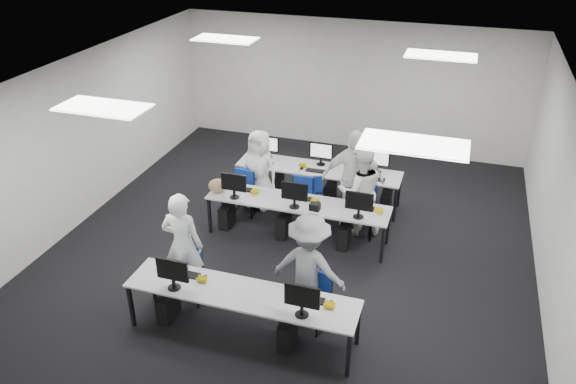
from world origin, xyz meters
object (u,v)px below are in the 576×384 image
(chair_3, at_px, (312,208))
(student_0, at_px, (183,245))
(chair_7, at_px, (364,208))
(student_2, at_px, (260,170))
(desk_mid, at_px, (297,205))
(student_1, at_px, (361,191))
(chair_6, at_px, (305,199))
(student_3, at_px, (353,179))
(chair_0, at_px, (189,284))
(chair_1, at_px, (313,310))
(desk_front, at_px, (241,296))
(chair_5, at_px, (250,194))
(chair_2, at_px, (245,200))
(photographer, at_px, (309,267))
(chair_4, at_px, (359,220))

(chair_3, height_order, student_0, student_0)
(chair_7, xyz_separation_m, student_2, (-2.02, -0.06, 0.52))
(desk_mid, distance_m, student_1, 1.14)
(student_2, bearing_deg, chair_7, 14.29)
(chair_6, xyz_separation_m, student_3, (0.93, -0.21, 0.67))
(chair_0, relative_size, student_1, 0.50)
(desk_mid, distance_m, chair_1, 2.31)
(desk_mid, bearing_deg, student_1, 29.60)
(chair_3, distance_m, student_2, 1.24)
(desk_mid, xyz_separation_m, chair_3, (0.09, 0.68, -0.42))
(chair_7, relative_size, student_0, 0.49)
(desk_front, height_order, student_3, student_3)
(chair_7, distance_m, student_1, 0.67)
(chair_3, height_order, chair_7, chair_7)
(chair_7, bearing_deg, chair_5, 167.78)
(chair_2, relative_size, chair_5, 0.96)
(chair_5, height_order, chair_6, chair_5)
(chair_6, relative_size, photographer, 0.51)
(student_1, distance_m, student_2, 2.03)
(chair_3, xyz_separation_m, student_2, (-1.11, 0.20, 0.53))
(chair_1, distance_m, chair_6, 3.21)
(student_1, bearing_deg, desk_front, 51.29)
(student_0, xyz_separation_m, photographer, (1.91, 0.08, -0.03))
(chair_5, bearing_deg, chair_4, -2.65)
(chair_0, relative_size, student_3, 0.44)
(chair_2, bearing_deg, student_2, 53.34)
(chair_4, relative_size, student_3, 0.48)
(student_0, relative_size, student_3, 0.92)
(desk_front, xyz_separation_m, chair_5, (-1.21, 3.41, -0.40))
(student_2, distance_m, student_3, 1.83)
(chair_0, xyz_separation_m, student_1, (2.06, 2.66, 0.56))
(desk_mid, height_order, chair_2, chair_2)
(chair_7, distance_m, photographer, 2.91)
(chair_4, relative_size, chair_6, 1.06)
(chair_4, bearing_deg, chair_7, 79.32)
(chair_0, bearing_deg, chair_4, 40.47)
(chair_7, bearing_deg, photographer, -110.92)
(chair_1, distance_m, student_2, 3.57)
(desk_front, height_order, chair_5, chair_5)
(desk_front, height_order, chair_7, chair_7)
(chair_5, bearing_deg, chair_6, 13.72)
(chair_2, bearing_deg, student_3, 0.55)
(chair_0, bearing_deg, chair_6, 62.55)
(chair_2, relative_size, student_0, 0.49)
(chair_3, distance_m, chair_4, 0.95)
(desk_front, relative_size, chair_6, 3.81)
(chair_5, height_order, student_3, student_3)
(desk_mid, relative_size, student_2, 2.03)
(chair_6, distance_m, student_3, 1.17)
(desk_front, relative_size, chair_4, 3.59)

